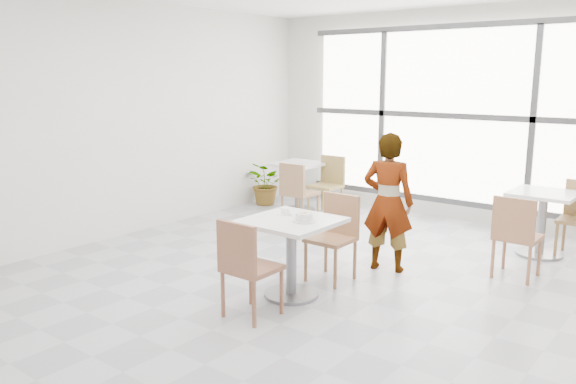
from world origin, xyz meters
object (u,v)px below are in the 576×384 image
Objects in this scene: main_table at (291,243)px; bg_table_right at (542,214)px; plant_left at (267,184)px; chair_near at (245,263)px; person at (388,202)px; chair_far at (335,231)px; bg_chair_left_near at (297,189)px; bg_chair_right_near at (516,232)px; coffee_cup at (285,211)px; bg_chair_left_far at (329,181)px; oatmeal_bowl at (304,217)px; bg_table_left at (298,180)px.

main_table and bg_table_right have the same top height.
bg_table_right is 4.24m from plant_left.
chair_near is 0.59× the size of person.
chair_far is 1.00× the size of bg_chair_left_near.
main_table is 1.16× the size of plant_left.
chair_far is 1.83m from bg_chair_right_near.
chair_far is at bearing 137.63° from bg_chair_left_near.
chair_far reaches higher than coffee_cup.
chair_near and bg_chair_left_far have the same top height.
bg_chair_left_near is (-1.44, 2.06, -0.28)m from coffee_cup.
person reaches higher than bg_table_right.
bg_chair_right_near is (1.36, 1.77, -0.29)m from oatmeal_bowl.
bg_chair_left_far is (-3.11, 0.19, 0.01)m from bg_table_right.
bg_chair_right_near is (1.51, 1.77, -0.02)m from main_table.
bg_table_left is at bearing 179.10° from bg_table_right.
bg_table_right is (1.45, 2.12, -0.01)m from chair_far.
bg_chair_right_near is at bearing -16.73° from bg_table_left.
main_table is at bearing 126.35° from bg_chair_left_near.
main_table is 3.40m from bg_chair_left_far.
oatmeal_bowl is 0.24× the size of bg_chair_left_far.
bg_chair_right_near is at bearing 44.87° from coffee_cup.
bg_chair_left_near is at bearing 126.35° from main_table.
bg_table_right is at bearing -89.23° from bg_chair_right_near.
chair_near is 2.84m from bg_chair_right_near.
person is at bearing 74.90° from main_table.
main_table is 0.67m from chair_far.
oatmeal_bowl is 3.48m from bg_chair_left_far.
bg_table_left is 0.86× the size of bg_chair_left_far.
bg_table_left is 0.67m from plant_left.
oatmeal_bowl reaches higher than main_table.
chair_near is (0.01, -0.65, -0.02)m from main_table.
oatmeal_bowl reaches higher than bg_table_right.
plant_left is (-3.07, 1.63, -0.40)m from person.
bg_chair_left_far is at bearing 116.77° from coffee_cup.
chair_near and bg_chair_right_near have the same top height.
oatmeal_bowl is at bearing -115.74° from bg_table_right.
bg_chair_right_near reaches higher than bg_table_left.
bg_table_right is 0.86× the size of bg_chair_left_near.
bg_chair_right_near is (0.01, -1.02, 0.01)m from bg_table_right.
person is 3.50m from plant_left.
bg_chair_left_far is (-1.66, 2.32, 0.00)m from chair_far.
bg_chair_left_near reaches higher than bg_table_right.
person reaches higher than plant_left.
main_table and bg_table_left have the same top height.
oatmeal_bowl reaches higher than plant_left.
chair_far and bg_chair_left_far have the same top height.
chair_far and bg_chair_left_near have the same top height.
chair_far is at bearing -54.37° from bg_chair_left_far.
chair_far is 1.26× the size of plant_left.
main_table is 3.17m from bg_table_right.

